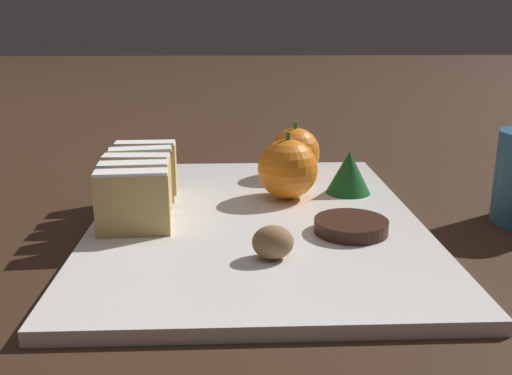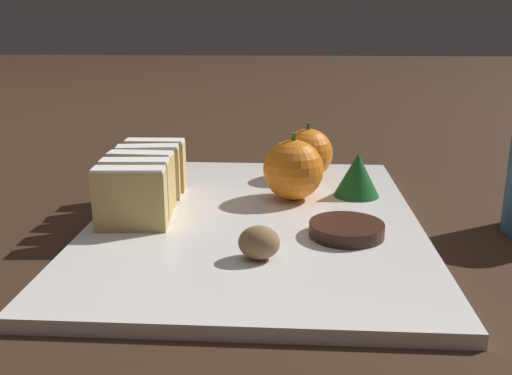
% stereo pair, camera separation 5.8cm
% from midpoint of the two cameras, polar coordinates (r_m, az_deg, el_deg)
% --- Properties ---
extents(ground_plane, '(6.00, 6.00, 0.00)m').
position_cam_midpoint_polar(ground_plane, '(0.60, -2.81, -3.92)').
color(ground_plane, '#382316').
extents(serving_platter, '(0.33, 0.45, 0.01)m').
position_cam_midpoint_polar(serving_platter, '(0.59, -2.81, -3.38)').
color(serving_platter, white).
rests_on(serving_platter, ground_plane).
extents(stollen_slice_front, '(0.07, 0.03, 0.06)m').
position_cam_midpoint_polar(stollen_slice_front, '(0.55, -15.23, -1.54)').
color(stollen_slice_front, tan).
rests_on(stollen_slice_front, serving_platter).
extents(stollen_slice_second, '(0.07, 0.03, 0.06)m').
position_cam_midpoint_polar(stollen_slice_second, '(0.58, -14.86, -0.55)').
color(stollen_slice_second, tan).
rests_on(stollen_slice_second, serving_platter).
extents(stollen_slice_third, '(0.07, 0.02, 0.06)m').
position_cam_midpoint_polar(stollen_slice_third, '(0.61, -14.47, 0.34)').
color(stollen_slice_third, tan).
rests_on(stollen_slice_third, serving_platter).
extents(stollen_slice_fourth, '(0.07, 0.03, 0.06)m').
position_cam_midpoint_polar(stollen_slice_fourth, '(0.64, -13.93, 1.15)').
color(stollen_slice_fourth, tan).
rests_on(stollen_slice_fourth, serving_platter).
extents(stollen_slice_fifth, '(0.07, 0.02, 0.06)m').
position_cam_midpoint_polar(stollen_slice_fifth, '(0.67, -13.37, 1.89)').
color(stollen_slice_fifth, tan).
rests_on(stollen_slice_fifth, serving_platter).
extents(orange_near, '(0.06, 0.06, 0.07)m').
position_cam_midpoint_polar(orange_near, '(0.73, 1.67, 3.51)').
color(orange_near, orange).
rests_on(orange_near, serving_platter).
extents(orange_far, '(0.07, 0.07, 0.08)m').
position_cam_midpoint_polar(orange_far, '(0.64, 0.58, 1.83)').
color(orange_far, orange).
rests_on(orange_far, serving_platter).
extents(walnut, '(0.04, 0.03, 0.03)m').
position_cam_midpoint_polar(walnut, '(0.48, -1.77, -5.56)').
color(walnut, '#8E6B47').
rests_on(walnut, serving_platter).
extents(chocolate_cookie, '(0.07, 0.07, 0.01)m').
position_cam_midpoint_polar(chocolate_cookie, '(0.54, 6.48, -3.90)').
color(chocolate_cookie, '#381E14').
rests_on(chocolate_cookie, serving_platter).
extents(evergreen_sprig, '(0.05, 0.05, 0.05)m').
position_cam_midpoint_polar(evergreen_sprig, '(0.66, 6.82, 1.50)').
color(evergreen_sprig, '#195623').
rests_on(evergreen_sprig, serving_platter).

